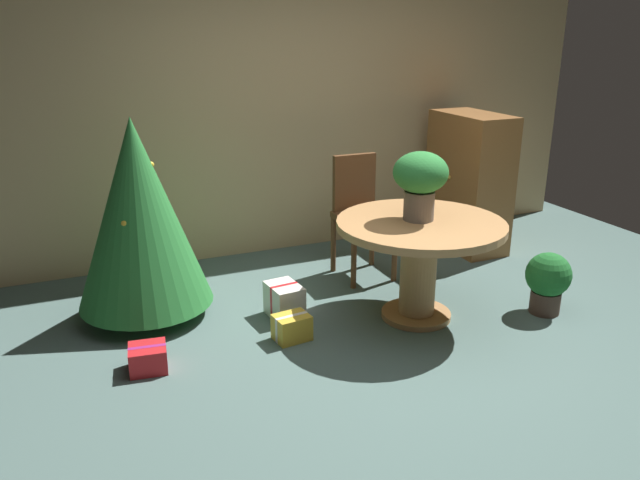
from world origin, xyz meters
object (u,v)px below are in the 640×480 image
object	(u,v)px
round_dining_table	(420,248)
gift_box_gold	(292,327)
holiday_tree	(139,214)
wooden_cabinet	(469,182)
gift_box_cream	(284,301)
wooden_chair_far	(360,209)
flower_vase	(421,178)
potted_plant	(548,280)
gift_box_red	(148,358)

from	to	relation	value
round_dining_table	gift_box_gold	world-z (taller)	round_dining_table
round_dining_table	holiday_tree	size ratio (longest dim) A/B	0.81
holiday_tree	wooden_cabinet	xyz separation A→B (m)	(2.94, 0.34, -0.14)
holiday_tree	gift_box_cream	bearing A→B (deg)	-24.57
wooden_chair_far	holiday_tree	bearing A→B (deg)	-175.66
round_dining_table	wooden_chair_far	xyz separation A→B (m)	(0.00, 0.91, 0.03)
flower_vase	gift_box_cream	xyz separation A→B (m)	(-0.86, 0.34, -0.88)
flower_vase	gift_box_cream	world-z (taller)	flower_vase
wooden_cabinet	potted_plant	distance (m)	1.50
potted_plant	holiday_tree	bearing A→B (deg)	157.68
potted_plant	wooden_cabinet	bearing A→B (deg)	77.36
gift_box_gold	gift_box_cream	distance (m)	0.35
flower_vase	wooden_cabinet	world-z (taller)	wooden_cabinet
round_dining_table	gift_box_gold	size ratio (longest dim) A/B	4.67
potted_plant	flower_vase	bearing A→B (deg)	159.23
flower_vase	gift_box_red	xyz separation A→B (m)	(-1.85, -0.02, -0.92)
round_dining_table	flower_vase	size ratio (longest dim) A/B	2.46
round_dining_table	gift_box_red	distance (m)	1.90
round_dining_table	gift_box_gold	bearing A→B (deg)	177.90
gift_box_red	wooden_chair_far	bearing A→B (deg)	25.79
gift_box_gold	wooden_cabinet	xyz separation A→B (m)	(2.13, 1.08, 0.53)
flower_vase	gift_box_red	size ratio (longest dim) A/B	1.91
holiday_tree	gift_box_red	xyz separation A→B (m)	(-0.11, -0.76, -0.68)
holiday_tree	wooden_chair_far	bearing A→B (deg)	4.34
wooden_cabinet	gift_box_gold	bearing A→B (deg)	-153.05
gift_box_cream	potted_plant	xyz separation A→B (m)	(1.74, -0.67, 0.13)
gift_box_cream	potted_plant	distance (m)	1.87
flower_vase	potted_plant	distance (m)	1.21
round_dining_table	holiday_tree	distance (m)	1.92
wooden_chair_far	gift_box_red	xyz separation A→B (m)	(-1.85, -0.90, -0.48)
round_dining_table	holiday_tree	xyz separation A→B (m)	(-1.74, 0.78, 0.23)
round_dining_table	gift_box_cream	world-z (taller)	round_dining_table
gift_box_gold	wooden_chair_far	bearing A→B (deg)	43.36
wooden_cabinet	gift_box_red	bearing A→B (deg)	-160.14
wooden_cabinet	potted_plant	bearing A→B (deg)	-102.64
flower_vase	holiday_tree	bearing A→B (deg)	156.90
potted_plant	wooden_chair_far	bearing A→B (deg)	126.25
wooden_chair_far	gift_box_gold	size ratio (longest dim) A/B	4.00
wooden_chair_far	potted_plant	world-z (taller)	wooden_chair_far
wooden_chair_far	wooden_cabinet	world-z (taller)	wooden_cabinet
gift_box_red	gift_box_cream	distance (m)	1.06
round_dining_table	wooden_cabinet	bearing A→B (deg)	42.85
round_dining_table	gift_box_cream	xyz separation A→B (m)	(-0.85, 0.37, -0.40)
gift_box_gold	wooden_cabinet	bearing A→B (deg)	26.95
gift_box_red	potted_plant	distance (m)	2.76
gift_box_gold	gift_box_red	xyz separation A→B (m)	(-0.93, -0.02, -0.01)
wooden_chair_far	holiday_tree	xyz separation A→B (m)	(-1.74, -0.13, 0.20)
holiday_tree	potted_plant	bearing A→B (deg)	-22.32
wooden_chair_far	gift_box_cream	world-z (taller)	wooden_chair_far
flower_vase	holiday_tree	xyz separation A→B (m)	(-1.74, 0.74, -0.24)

